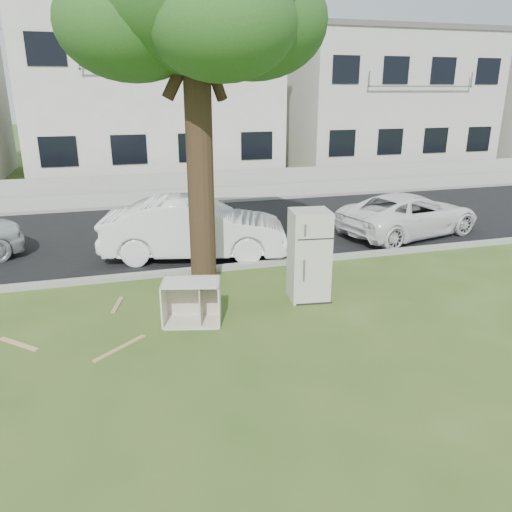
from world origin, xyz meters
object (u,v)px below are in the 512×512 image
object	(u,v)px
car_center	(195,228)
cabinet	(192,302)
fridge	(309,255)
car_right	(410,214)

from	to	relation	value
car_center	cabinet	bearing A→B (deg)	-177.18
cabinet	car_center	size ratio (longest dim) A/B	0.23
fridge	car_right	world-z (taller)	fridge
cabinet	car_right	xyz separation A→B (m)	(6.84, 3.98, 0.20)
car_center	car_right	bearing A→B (deg)	-73.86
cabinet	car_right	world-z (taller)	car_right
car_center	car_right	size ratio (longest dim) A/B	1.04
fridge	car_center	distance (m)	3.62
fridge	car_right	xyz separation A→B (m)	(4.46, 3.51, -0.30)
car_right	fridge	bearing A→B (deg)	113.80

